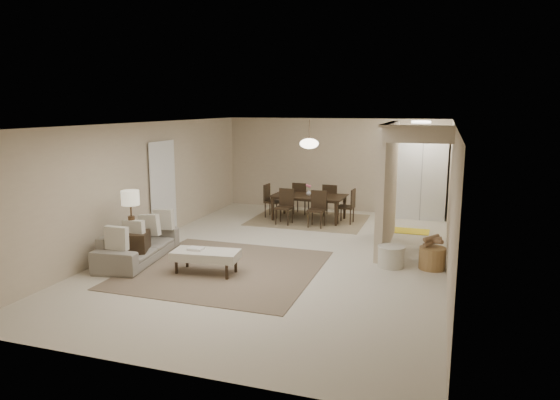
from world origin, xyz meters
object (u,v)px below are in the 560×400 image
(wicker_basket, at_px, (432,258))
(dining_table, at_px, (308,208))
(side_table, at_px, (133,248))
(round_pouf, at_px, (391,256))
(sofa, at_px, (138,244))
(pantry_cabinet, at_px, (422,177))
(ottoman_bench, at_px, (206,255))

(wicker_basket, relative_size, dining_table, 0.25)
(side_table, distance_m, round_pouf, 4.64)
(sofa, height_order, dining_table, dining_table)
(pantry_cabinet, distance_m, sofa, 7.20)
(sofa, distance_m, ottoman_bench, 1.57)
(round_pouf, bearing_deg, ottoman_bench, -155.23)
(pantry_cabinet, distance_m, side_table, 7.34)
(round_pouf, bearing_deg, side_table, -163.72)
(pantry_cabinet, bearing_deg, round_pouf, -94.03)
(sofa, xyz_separation_m, round_pouf, (4.50, 1.07, -0.11))
(ottoman_bench, xyz_separation_m, side_table, (-1.49, 0.07, -0.03))
(ottoman_bench, bearing_deg, sofa, 161.99)
(sofa, bearing_deg, wicker_basket, -85.08)
(side_table, relative_size, wicker_basket, 1.29)
(pantry_cabinet, xyz_separation_m, wicker_basket, (0.40, -4.15, -0.86))
(sofa, distance_m, dining_table, 4.69)
(ottoman_bench, relative_size, wicker_basket, 2.58)
(pantry_cabinet, xyz_separation_m, dining_table, (-2.65, -1.14, -0.73))
(side_table, height_order, dining_table, dining_table)
(sofa, bearing_deg, pantry_cabinet, -49.80)
(side_table, distance_m, wicker_basket, 5.34)
(side_table, bearing_deg, dining_table, 64.56)
(pantry_cabinet, height_order, round_pouf, pantry_cabinet)
(round_pouf, bearing_deg, wicker_basket, 8.13)
(sofa, bearing_deg, ottoman_bench, -108.75)
(wicker_basket, bearing_deg, dining_table, 135.43)
(round_pouf, height_order, dining_table, dining_table)
(sofa, xyz_separation_m, wicker_basket, (5.20, 1.17, -0.10))
(side_table, relative_size, round_pouf, 1.23)
(sofa, height_order, ottoman_bench, sofa)
(pantry_cabinet, distance_m, ottoman_bench, 6.54)
(pantry_cabinet, height_order, dining_table, pantry_cabinet)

